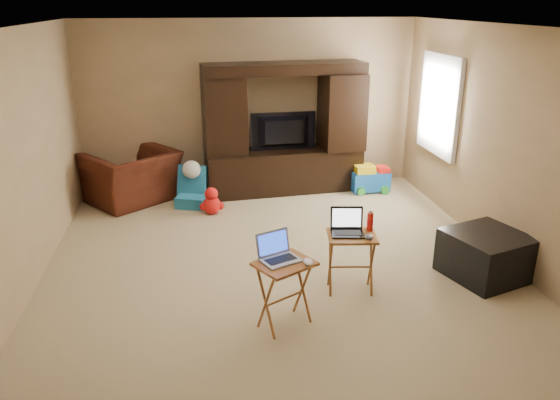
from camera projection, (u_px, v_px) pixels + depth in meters
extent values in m
plane|color=beige|center=(277.00, 261.00, 6.07)|extent=(5.50, 5.50, 0.00)
plane|color=silver|center=(277.00, 26.00, 5.21)|extent=(5.50, 5.50, 0.00)
plane|color=tan|center=(250.00, 105.00, 8.19)|extent=(5.00, 0.00, 5.00)
plane|color=tan|center=(350.00, 278.00, 3.09)|extent=(5.00, 0.00, 5.00)
plane|color=tan|center=(22.00, 163.00, 5.27)|extent=(0.00, 5.50, 5.50)
plane|color=tan|center=(501.00, 143.00, 6.00)|extent=(0.00, 5.50, 5.50)
plane|color=white|center=(441.00, 105.00, 7.39)|extent=(0.00, 1.20, 1.20)
cube|color=white|center=(439.00, 105.00, 7.38)|extent=(0.06, 1.14, 1.34)
cube|color=black|center=(284.00, 129.00, 8.01)|extent=(2.37, 0.77, 1.91)
imported|color=black|center=(285.00, 132.00, 7.99)|extent=(0.97, 0.17, 0.56)
imported|color=#49190F|center=(132.00, 177.00, 7.75)|extent=(1.51, 1.48, 0.74)
cube|color=black|center=(486.00, 255.00, 5.67)|extent=(0.93, 0.93, 0.48)
cube|color=#A15427|center=(285.00, 294.00, 4.78)|extent=(0.60, 0.56, 0.62)
cube|color=#9A6225|center=(351.00, 263.00, 5.36)|extent=(0.51, 0.43, 0.60)
cube|color=#A2A2A6|center=(281.00, 249.00, 4.66)|extent=(0.40, 0.37, 0.24)
cube|color=black|center=(348.00, 223.00, 5.23)|extent=(0.35, 0.31, 0.24)
ellipsoid|color=white|center=(308.00, 262.00, 4.63)|extent=(0.09, 0.13, 0.05)
ellipsoid|color=#414045|center=(369.00, 237.00, 5.15)|extent=(0.11, 0.14, 0.05)
cylinder|color=red|center=(370.00, 222.00, 5.33)|extent=(0.06, 0.06, 0.19)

